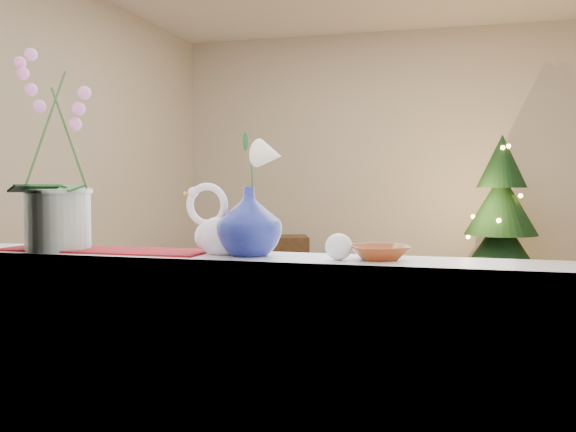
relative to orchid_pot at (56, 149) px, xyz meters
name	(u,v)px	position (x,y,z in m)	size (l,w,h in m)	color
ground	(349,352)	(0.54, 2.39, -1.25)	(5.00, 5.00, 0.00)	#3E2919
wall_back	(393,163)	(0.54, 4.89, 0.10)	(4.50, 0.10, 2.70)	beige
wall_front	(195,110)	(0.54, -0.11, 0.10)	(4.50, 0.10, 2.70)	beige
wall_left	(57,155)	(-1.71, 2.39, 0.10)	(0.10, 5.00, 2.70)	beige
window_apron	(202,417)	(0.54, -0.07, -0.81)	(2.20, 0.08, 0.88)	white
windowsill	(213,261)	(0.54, 0.02, -0.35)	(2.20, 0.26, 0.04)	white
runner	(105,250)	(0.16, 0.02, -0.33)	(0.70, 0.20, 0.01)	maroon
orchid_pot	(56,149)	(0.00, 0.00, 0.00)	(0.23, 0.23, 0.67)	white
swan	(223,221)	(0.57, 0.02, -0.23)	(0.25, 0.11, 0.21)	white
blue_vase	(249,216)	(0.66, 0.02, -0.21)	(0.23, 0.23, 0.24)	navy
lily	(249,146)	(0.66, 0.02, 0.00)	(0.13, 0.08, 0.18)	white
paperweight	(339,247)	(0.95, -0.02, -0.30)	(0.08, 0.08, 0.08)	white
amber_dish	(379,253)	(1.06, 0.02, -0.32)	(0.14, 0.14, 0.04)	#93401A
xmas_tree	(501,221)	(1.59, 4.34, -0.46)	(0.86, 0.86, 1.58)	#12321A
side_table	(264,269)	(-0.58, 4.02, -0.94)	(0.83, 0.42, 0.63)	black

